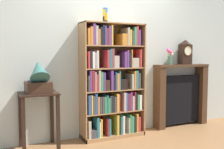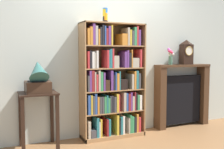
# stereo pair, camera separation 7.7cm
# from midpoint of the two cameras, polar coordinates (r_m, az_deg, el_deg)

# --- Properties ---
(ground_plane) EXTENTS (8.01, 6.40, 0.02)m
(ground_plane) POSITION_cam_midpoint_polar(r_m,az_deg,el_deg) (4.09, 1.25, -13.96)
(ground_plane) COLOR brown
(wall_back) EXTENTS (5.01, 0.08, 2.60)m
(wall_back) POSITION_cam_midpoint_polar(r_m,az_deg,el_deg) (4.20, 1.11, 4.71)
(wall_back) COLOR beige
(wall_back) RESTS_ON ground
(bookshelf) EXTENTS (0.99, 0.33, 1.75)m
(bookshelf) POSITION_cam_midpoint_polar(r_m,az_deg,el_deg) (3.97, 0.60, -2.07)
(bookshelf) COLOR #A87A4C
(bookshelf) RESTS_ON ground
(cup_stack) EXTENTS (0.07, 0.08, 0.22)m
(cup_stack) POSITION_cam_midpoint_polar(r_m,az_deg,el_deg) (3.98, -0.94, 12.83)
(cup_stack) COLOR black
(cup_stack) RESTS_ON bookshelf
(side_table_left) EXTENTS (0.50, 0.45, 0.77)m
(side_table_left) POSITION_cam_midpoint_polar(r_m,az_deg,el_deg) (3.65, -15.34, -7.23)
(side_table_left) COLOR black
(side_table_left) RESTS_ON ground
(gramophone) EXTENTS (0.32, 0.45, 0.50)m
(gramophone) POSITION_cam_midpoint_polar(r_m,az_deg,el_deg) (3.55, -15.38, -0.82)
(gramophone) COLOR #382316
(gramophone) RESTS_ON side_table_left
(fireplace_mantel) EXTENTS (1.06, 0.23, 1.10)m
(fireplace_mantel) POSITION_cam_midpoint_polar(r_m,az_deg,el_deg) (4.81, 15.50, -4.55)
(fireplace_mantel) COLOR #472D1C
(fireplace_mantel) RESTS_ON ground
(mantel_clock) EXTENTS (0.21, 0.14, 0.44)m
(mantel_clock) POSITION_cam_midpoint_polar(r_m,az_deg,el_deg) (4.78, 16.51, 4.76)
(mantel_clock) COLOR black
(mantel_clock) RESTS_ON fireplace_mantel
(flower_vase) EXTENTS (0.15, 0.10, 0.29)m
(flower_vase) POSITION_cam_midpoint_polar(r_m,az_deg,el_deg) (4.57, 13.23, 3.96)
(flower_vase) COLOR #4C7A60
(flower_vase) RESTS_ON fireplace_mantel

